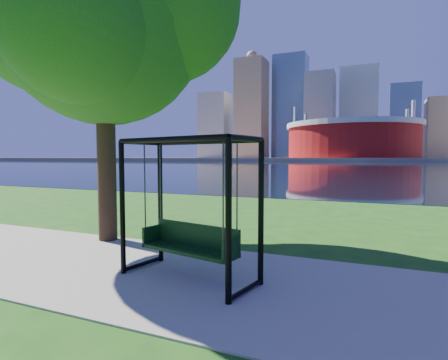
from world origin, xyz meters
The scene contains 8 objects.
ground centered at (0.00, 0.00, 0.00)m, with size 900.00×900.00×0.00m, color #1E5114.
path centered at (0.00, -0.50, 0.01)m, with size 120.00×4.00×0.03m, color #9E937F.
river centered at (0.00, 102.00, 0.01)m, with size 900.00×180.00×0.02m, color black.
far_bank centered at (0.00, 306.00, 1.00)m, with size 900.00×228.00×2.00m, color #937F60.
stadium centered at (-10.00, 235.00, 14.23)m, with size 83.00×83.00×32.00m.
skyline centered at (-4.27, 319.39, 35.89)m, with size 392.00×66.00×96.50m.
swing centered at (-0.41, -0.57, 1.22)m, with size 2.63×1.55×2.52m.
park_tree centered at (-3.85, 1.24, 5.75)m, with size 6.67×6.02×8.28m.
Camera 1 is at (2.54, -5.95, 2.18)m, focal length 28.00 mm.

